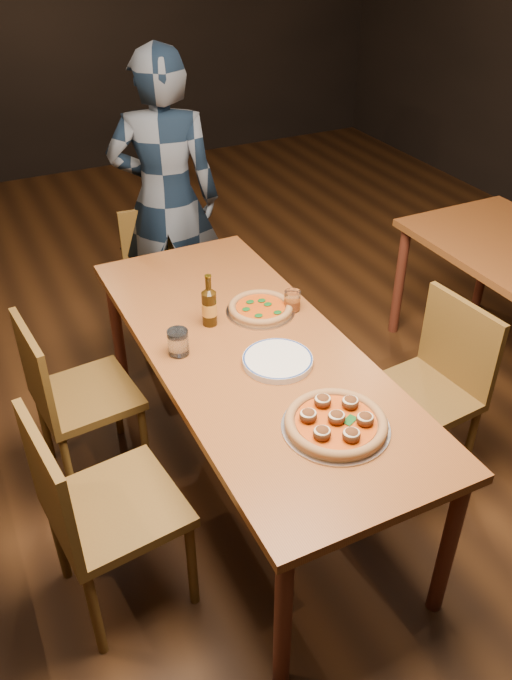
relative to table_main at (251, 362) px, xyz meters
name	(u,v)px	position (x,y,z in m)	size (l,w,h in m)	color
ground	(251,476)	(0.00, 0.00, -0.68)	(9.00, 9.00, 0.00)	black
room_shell	(249,66)	(0.00, 0.00, 1.18)	(9.00, 9.00, 9.00)	black
table_main	(251,362)	(0.00, 0.00, 0.00)	(0.80, 2.00, 0.75)	brown
chair_main_nw	(116,506)	(-0.71, -0.34, -0.20)	(0.45, 0.45, 0.96)	brown
chair_main_sw	(87,394)	(-0.63, 0.38, -0.23)	(0.42, 0.42, 0.90)	brown
chair_main_e	(419,395)	(0.70, -0.29, -0.22)	(0.43, 0.43, 0.92)	brown
chair_end	(164,281)	(0.04, 1.27, -0.26)	(0.39, 0.39, 0.84)	brown
pizza_meatball	(336,422)	(0.05, -0.58, 0.10)	(0.39, 0.39, 0.07)	#B7B7BF
pizza_margherita	(261,308)	(0.16, 0.23, 0.09)	(0.31, 0.31, 0.04)	#B7B7BF
plate_stack	(278,361)	(0.05, -0.15, 0.09)	(0.28, 0.28, 0.03)	white
beer_bottle	(209,307)	(-0.08, 0.24, 0.16)	(0.07, 0.07, 0.24)	black
water_glass	(178,342)	(-0.28, 0.10, 0.13)	(0.09, 0.09, 0.11)	white
amber_glass	(292,301)	(0.30, 0.19, 0.12)	(0.07, 0.07, 0.09)	#AF4C13
diner	(166,200)	(0.14, 1.41, 0.17)	(0.62, 0.41, 1.70)	black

